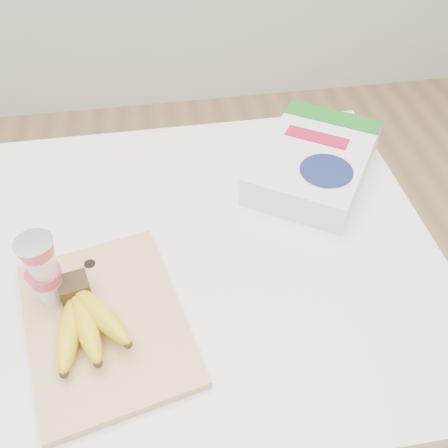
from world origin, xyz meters
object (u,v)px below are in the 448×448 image
Objects in this scene: cutting_board at (106,322)px; bananas at (84,319)px; yogurt_stack at (43,269)px; cereal_box at (314,161)px; table at (141,378)px.

cutting_board is 0.04m from bananas.
bananas is at bearing -50.89° from yogurt_stack.
cutting_board is 0.13m from yogurt_stack.
cutting_board is 0.87× the size of cereal_box.
yogurt_stack is 0.36× the size of cereal_box.
cutting_board is 0.55m from cereal_box.
cutting_board is 2.40× the size of yogurt_stack.
cereal_box is (0.44, 0.32, 0.03)m from cutting_board.
cereal_box is (0.43, 0.18, 0.49)m from table.
cereal_box is at bearing 22.29° from table.
yogurt_stack is at bearing 129.11° from bananas.
table is at bearing 76.02° from bananas.
cutting_board is (-0.01, -0.14, 0.46)m from table.
cereal_box is at bearing 34.98° from bananas.
yogurt_stack is 0.59m from cereal_box.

